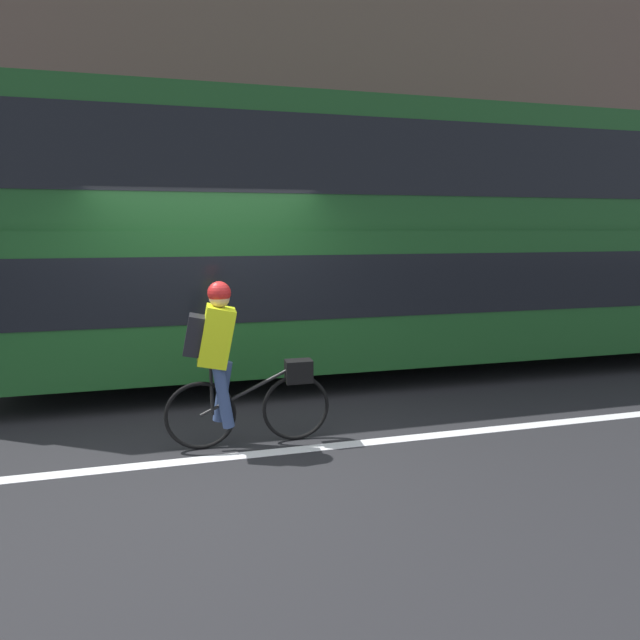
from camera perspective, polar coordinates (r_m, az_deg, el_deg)
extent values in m
plane|color=#232326|center=(4.85, -11.56, -15.00)|extent=(80.00, 80.00, 0.00)
cube|color=silver|center=(4.81, -11.54, -15.18)|extent=(50.00, 0.14, 0.01)
cube|color=#A8A399|center=(9.78, -12.73, -1.68)|extent=(60.00, 1.89, 0.13)
cube|color=brown|center=(10.86, -13.74, 20.88)|extent=(60.00, 0.30, 8.19)
cylinder|color=black|center=(9.77, 30.21, -0.05)|extent=(1.07, 0.30, 1.07)
cylinder|color=black|center=(7.10, -17.04, -2.52)|extent=(1.07, 0.30, 1.07)
cube|color=#194C1E|center=(7.64, 10.71, 3.56)|extent=(11.60, 2.55, 1.72)
cube|color=black|center=(7.62, 10.77, 5.10)|extent=(11.14, 2.57, 0.76)
cube|color=#194C1E|center=(7.63, 11.14, 15.82)|extent=(11.60, 2.45, 1.54)
cube|color=black|center=(7.64, 11.16, 16.40)|extent=(11.14, 2.47, 0.86)
torus|color=black|center=(4.97, -2.76, -9.97)|extent=(0.67, 0.04, 0.67)
torus|color=black|center=(4.90, -13.49, -10.59)|extent=(0.67, 0.04, 0.67)
cylinder|color=black|center=(4.84, -8.14, -7.97)|extent=(0.93, 0.03, 0.45)
cylinder|color=black|center=(4.82, -12.29, -7.82)|extent=(0.03, 0.03, 0.49)
cube|color=black|center=(4.86, -2.45, -5.86)|extent=(0.26, 0.16, 0.22)
cube|color=#D8EA19|center=(4.69, -11.76, -1.80)|extent=(0.37, 0.32, 0.58)
cube|color=black|center=(4.68, -14.22, -1.66)|extent=(0.21, 0.26, 0.38)
cylinder|color=#384C7A|center=(4.92, -11.09, -7.99)|extent=(0.21, 0.11, 0.60)
cylinder|color=#384C7A|center=(4.75, -10.98, -8.67)|extent=(0.19, 0.11, 0.60)
sphere|color=tan|center=(4.63, -11.43, 2.53)|extent=(0.19, 0.19, 0.19)
sphere|color=red|center=(4.62, -11.45, 3.06)|extent=(0.21, 0.21, 0.21)
cylinder|color=#515156|center=(10.12, 5.01, 1.74)|extent=(0.59, 0.59, 0.85)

